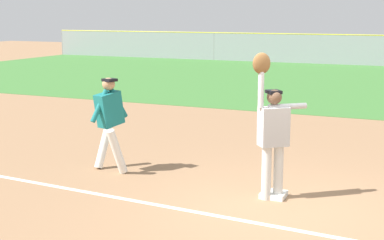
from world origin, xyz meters
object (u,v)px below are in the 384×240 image
object	(u,v)px
fielder	(272,128)
parked_car_white	(338,48)
first_base	(274,195)
runner	(109,118)
baseball	(260,84)
parked_car_tan	(239,46)

from	to	relation	value
fielder	parked_car_white	size ratio (longest dim) A/B	0.50
first_base	runner	xyz separation A→B (m)	(-3.16, 0.27, 0.96)
runner	baseball	xyz separation A→B (m)	(2.97, -0.47, 0.81)
fielder	parked_car_tan	size ratio (longest dim) A/B	0.50
fielder	baseball	size ratio (longest dim) A/B	30.81
baseball	fielder	bearing A→B (deg)	28.90
fielder	runner	size ratio (longest dim) A/B	1.33
parked_car_white	first_base	bearing A→B (deg)	-86.87
runner	baseball	world-z (taller)	baseball
baseball	parked_car_white	bearing A→B (deg)	97.94
runner	baseball	size ratio (longest dim) A/B	23.24
fielder	baseball	world-z (taller)	fielder
first_base	fielder	xyz separation A→B (m)	(-0.02, -0.10, 1.08)
first_base	parked_car_tan	bearing A→B (deg)	110.55
parked_car_tan	parked_car_white	distance (m)	6.33
fielder	parked_car_white	xyz separation A→B (m)	(-4.17, 28.55, -0.45)
first_base	baseball	distance (m)	1.79
first_base	fielder	world-z (taller)	fielder
runner	parked_car_white	size ratio (longest dim) A/B	0.38
runner	baseball	distance (m)	3.12
first_base	baseball	bearing A→B (deg)	-133.61
first_base	runner	size ratio (longest dim) A/B	0.22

